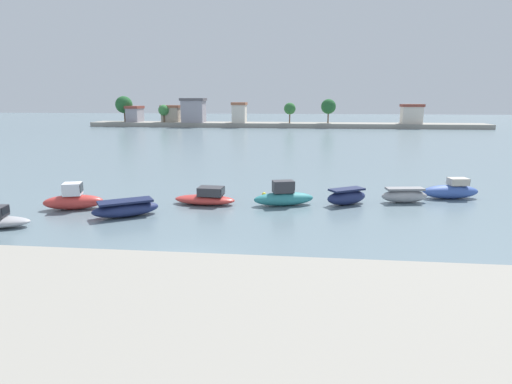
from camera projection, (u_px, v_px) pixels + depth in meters
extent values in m
plane|color=slate|center=(184.00, 266.00, 20.85)|extent=(400.00, 400.00, 0.00)
cube|color=gray|center=(92.00, 344.00, 11.77)|extent=(93.67, 7.36, 2.75)
cube|color=black|center=(5.00, 210.00, 26.82)|extent=(0.22, 0.92, 0.46)
ellipsoid|color=#C63833|center=(73.00, 202.00, 31.37)|extent=(4.43, 2.63, 1.06)
cube|color=silver|center=(72.00, 189.00, 31.16)|extent=(1.51, 1.46, 0.88)
cube|color=black|center=(81.00, 187.00, 31.25)|extent=(0.38, 1.02, 0.62)
ellipsoid|color=navy|center=(126.00, 209.00, 29.47)|extent=(4.67, 3.85, 0.98)
cube|color=#161E41|center=(125.00, 201.00, 29.35)|extent=(3.77, 3.13, 0.14)
ellipsoid|color=#C63833|center=(205.00, 200.00, 32.84)|extent=(4.78, 2.02, 0.71)
cube|color=#333338|center=(211.00, 191.00, 32.61)|extent=(1.92, 1.40, 0.65)
cube|color=black|center=(223.00, 191.00, 32.44)|extent=(0.15, 1.17, 0.45)
ellipsoid|color=teal|center=(284.00, 199.00, 32.48)|extent=(4.79, 2.66, 1.00)
cube|color=#333338|center=(283.00, 187.00, 32.26)|extent=(1.75, 1.33, 0.89)
cube|color=black|center=(293.00, 185.00, 32.38)|extent=(0.31, 0.83, 0.63)
ellipsoid|color=navy|center=(346.00, 197.00, 32.72)|extent=(3.57, 2.90, 1.09)
cube|color=#161E41|center=(347.00, 189.00, 32.59)|extent=(2.88, 2.36, 0.15)
ellipsoid|color=#9E9EA3|center=(404.00, 196.00, 33.37)|extent=(3.69, 1.66, 1.00)
cube|color=slate|center=(405.00, 189.00, 33.24)|extent=(2.96, 1.37, 0.16)
ellipsoid|color=#3856A8|center=(450.00, 192.00, 34.73)|extent=(4.72, 2.28, 1.09)
cube|color=#BCB2A3|center=(458.00, 182.00, 34.57)|extent=(1.60, 1.22, 0.56)
cube|color=black|center=(467.00, 181.00, 34.60)|extent=(0.22, 0.90, 0.39)
sphere|color=yellow|center=(264.00, 194.00, 35.45)|extent=(0.35, 0.35, 0.35)
sphere|color=yellow|center=(279.00, 189.00, 37.56)|extent=(0.39, 0.39, 0.39)
sphere|color=red|center=(449.00, 188.00, 37.66)|extent=(0.38, 0.38, 0.38)
sphere|color=orange|center=(70.00, 187.00, 38.52)|extent=(0.27, 0.27, 0.27)
cube|color=gray|center=(284.00, 125.00, 118.47)|extent=(107.65, 8.16, 1.20)
cube|color=#99939E|center=(135.00, 115.00, 122.98)|extent=(3.42, 5.50, 3.74)
cube|color=brown|center=(134.00, 107.00, 122.51)|extent=(3.76, 6.05, 0.70)
cube|color=#B2A38E|center=(171.00, 115.00, 121.71)|extent=(4.86, 3.01, 3.97)
cube|color=#995B42|center=(170.00, 106.00, 121.21)|extent=(5.34, 3.31, 0.70)
cube|color=#99939E|center=(194.00, 112.00, 119.33)|extent=(6.02, 4.79, 5.92)
cube|color=#565156|center=(193.00, 99.00, 118.62)|extent=(6.63, 5.27, 0.70)
cube|color=beige|center=(239.00, 114.00, 117.97)|extent=(3.58, 4.35, 4.81)
cube|color=#995B42|center=(239.00, 104.00, 117.38)|extent=(3.94, 4.79, 0.70)
cube|color=beige|center=(412.00, 115.00, 113.88)|extent=(5.21, 3.61, 4.38)
cube|color=brown|center=(412.00, 105.00, 113.34)|extent=(5.73, 3.97, 0.70)
cube|color=beige|center=(413.00, 115.00, 114.12)|extent=(4.49, 3.08, 4.39)
cube|color=#995B42|center=(413.00, 105.00, 113.58)|extent=(4.94, 3.39, 0.70)
cylinder|color=brown|center=(125.00, 117.00, 123.88)|extent=(0.36, 0.36, 2.85)
sphere|color=#235B2D|center=(124.00, 105.00, 123.16)|extent=(4.83, 4.83, 4.83)
cylinder|color=brown|center=(290.00, 118.00, 117.03)|extent=(0.36, 0.36, 2.59)
sphere|color=#2D6B33|center=(290.00, 109.00, 116.48)|extent=(3.14, 3.14, 3.14)
cylinder|color=brown|center=(164.00, 118.00, 120.48)|extent=(0.36, 0.36, 2.12)
sphere|color=#387A3D|center=(164.00, 110.00, 119.99)|extent=(2.99, 2.99, 2.99)
cylinder|color=brown|center=(328.00, 118.00, 116.28)|extent=(0.36, 0.36, 2.84)
sphere|color=#235B2D|center=(328.00, 106.00, 115.64)|extent=(3.96, 3.96, 3.96)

